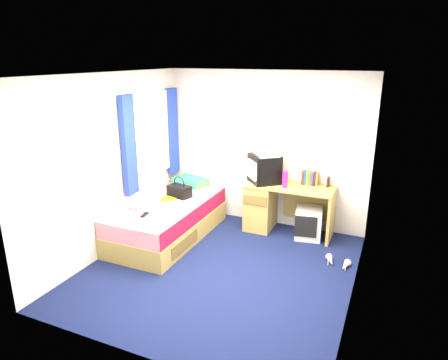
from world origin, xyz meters
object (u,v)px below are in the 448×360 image
at_px(magazine, 169,199).
at_px(white_heels, 338,263).
at_px(handbag, 179,191).
at_px(vcr, 265,152).
at_px(colour_swatch_fan, 150,212).
at_px(bed, 168,220).
at_px(remote_control, 145,215).
at_px(pillow, 190,181).
at_px(desk, 272,205).
at_px(towel, 176,208).
at_px(picture_frame, 328,182).
at_px(storage_cube, 308,223).
at_px(water_bottle, 136,207).
at_px(aerosol_can, 281,180).
at_px(crt_tv, 264,169).
at_px(pink_water_bottle, 285,180).

relative_size(magazine, white_heels, 0.82).
height_order(handbag, white_heels, handbag).
relative_size(vcr, colour_swatch_fan, 2.06).
distance_m(bed, remote_control, 0.61).
distance_m(pillow, desk, 1.43).
bearing_deg(towel, magazine, 132.44).
bearing_deg(desk, pillow, -179.96).
bearing_deg(picture_frame, pillow, -173.74).
height_order(storage_cube, water_bottle, water_bottle).
bearing_deg(picture_frame, handbag, -158.37).
distance_m(bed, picture_frame, 2.43).
xyz_separation_m(pillow, picture_frame, (2.20, 0.19, 0.22)).
bearing_deg(colour_swatch_fan, pillow, 93.26).
relative_size(storage_cube, towel, 1.59).
xyz_separation_m(vcr, aerosol_can, (0.27, -0.02, -0.39)).
height_order(vcr, picture_frame, vcr).
height_order(storage_cube, aerosol_can, aerosol_can).
xyz_separation_m(aerosol_can, colour_swatch_fan, (-1.47, -1.30, -0.28)).
bearing_deg(crt_tv, vcr, 90.00).
xyz_separation_m(desk, storage_cube, (0.60, -0.08, -0.17)).
height_order(desk, towel, desk).
distance_m(crt_tv, vcr, 0.26).
xyz_separation_m(colour_swatch_fan, remote_control, (-0.01, -0.10, 0.00)).
relative_size(remote_control, white_heels, 0.47).
bearing_deg(crt_tv, towel, -79.27).
xyz_separation_m(pillow, water_bottle, (-0.17, -1.28, -0.02)).
bearing_deg(colour_swatch_fan, picture_frame, 35.25).
distance_m(storage_cube, picture_frame, 0.67).
xyz_separation_m(handbag, magazine, (-0.09, -0.17, -0.09)).
bearing_deg(bed, pillow, 95.98).
bearing_deg(white_heels, magazine, 179.64).
bearing_deg(water_bottle, bed, 56.79).
distance_m(bed, storage_cube, 2.08).
height_order(aerosol_can, white_heels, aerosol_can).
xyz_separation_m(colour_swatch_fan, white_heels, (2.47, 0.56, -0.51)).
height_order(pink_water_bottle, remote_control, pink_water_bottle).
bearing_deg(pillow, colour_swatch_fan, -86.74).
relative_size(crt_tv, pink_water_bottle, 2.50).
xyz_separation_m(picture_frame, towel, (-1.82, -1.31, -0.23)).
distance_m(pillow, remote_control, 1.42).
bearing_deg(pillow, vcr, 0.21).
distance_m(crt_tv, aerosol_can, 0.30).
distance_m(pillow, handbag, 0.59).
bearing_deg(remote_control, white_heels, 5.79).
xyz_separation_m(pillow, pink_water_bottle, (1.63, -0.11, 0.27)).
relative_size(bed, water_bottle, 10.00).
relative_size(pillow, remote_control, 3.36).
bearing_deg(white_heels, picture_frame, 109.96).
height_order(storage_cube, magazine, magazine).
height_order(vcr, aerosol_can, vcr).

